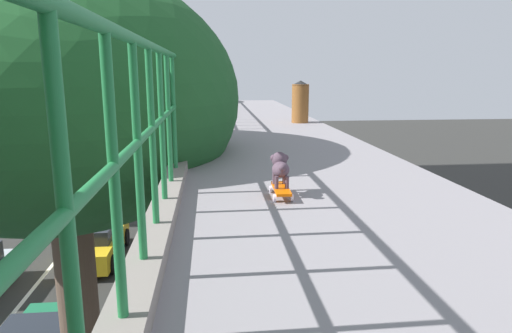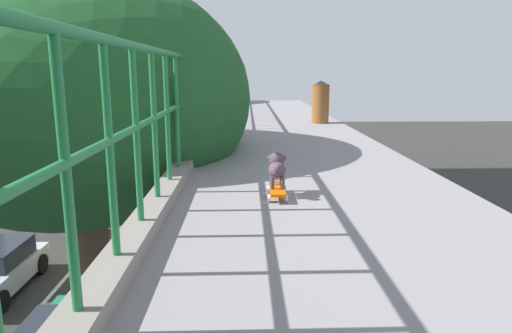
{
  "view_description": "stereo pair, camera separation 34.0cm",
  "coord_description": "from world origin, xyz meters",
  "px_view_note": "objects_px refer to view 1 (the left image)",
  "views": [
    {
      "loc": [
        0.13,
        -2.91,
        6.95
      ],
      "look_at": [
        0.56,
        1.44,
        6.03
      ],
      "focal_mm": 31.57,
      "sensor_mm": 36.0,
      "label": 1
    },
    {
      "loc": [
        0.47,
        -2.93,
        6.95
      ],
      "look_at": [
        0.56,
        1.44,
        6.03
      ],
      "focal_mm": 31.57,
      "sensor_mm": 36.0,
      "label": 2
    }
  ],
  "objects_px": {
    "toy_skateboard": "(281,190)",
    "small_dog": "(280,166)",
    "city_bus": "(82,158)",
    "litter_bin": "(300,101)",
    "car_yellow_cab_seventh": "(96,242)"
  },
  "relations": [
    {
      "from": "small_dog",
      "to": "car_yellow_cab_seventh",
      "type": "bearing_deg",
      "value": 111.9
    },
    {
      "from": "toy_skateboard",
      "to": "city_bus",
      "type": "bearing_deg",
      "value": 109.59
    },
    {
      "from": "toy_skateboard",
      "to": "small_dog",
      "type": "xyz_separation_m",
      "value": [
        0.0,
        0.07,
        0.2
      ]
    },
    {
      "from": "car_yellow_cab_seventh",
      "to": "city_bus",
      "type": "xyz_separation_m",
      "value": [
        -3.34,
        10.93,
        1.17
      ]
    },
    {
      "from": "small_dog",
      "to": "litter_bin",
      "type": "relative_size",
      "value": 0.39
    },
    {
      "from": "small_dog",
      "to": "litter_bin",
      "type": "height_order",
      "value": "litter_bin"
    },
    {
      "from": "city_bus",
      "to": "litter_bin",
      "type": "xyz_separation_m",
      "value": [
        9.68,
        -17.51,
        4.43
      ]
    },
    {
      "from": "car_yellow_cab_seventh",
      "to": "city_bus",
      "type": "relative_size",
      "value": 0.38
    },
    {
      "from": "car_yellow_cab_seventh",
      "to": "litter_bin",
      "type": "xyz_separation_m",
      "value": [
        6.33,
        -6.57,
        5.61
      ]
    },
    {
      "from": "litter_bin",
      "to": "city_bus",
      "type": "bearing_deg",
      "value": 118.93
    },
    {
      "from": "car_yellow_cab_seventh",
      "to": "toy_skateboard",
      "type": "height_order",
      "value": "toy_skateboard"
    },
    {
      "from": "car_yellow_cab_seventh",
      "to": "litter_bin",
      "type": "relative_size",
      "value": 4.5
    },
    {
      "from": "city_bus",
      "to": "litter_bin",
      "type": "bearing_deg",
      "value": -61.07
    },
    {
      "from": "small_dog",
      "to": "toy_skateboard",
      "type": "bearing_deg",
      "value": -90.75
    },
    {
      "from": "toy_skateboard",
      "to": "litter_bin",
      "type": "distance_m",
      "value": 6.08
    }
  ]
}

